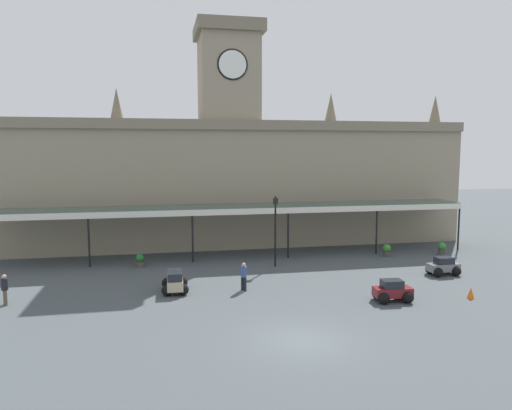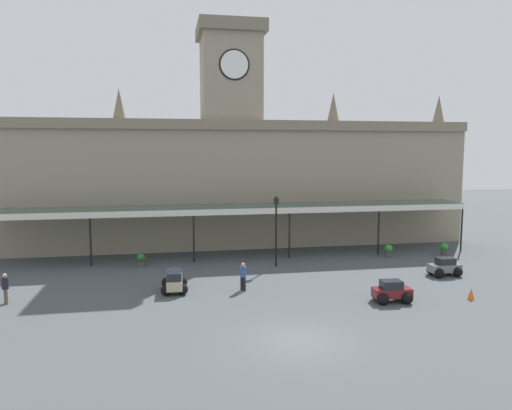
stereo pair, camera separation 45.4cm
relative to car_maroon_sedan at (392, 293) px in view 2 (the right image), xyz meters
The scene contains 13 objects.
ground_plane 7.72m from the car_maroon_sedan, 146.46° to the right, with size 140.00×140.00×0.00m, color #444C50.
station_building 19.64m from the car_maroon_sedan, 109.93° to the left, with size 40.83×5.75×18.62m.
entrance_canopy 14.56m from the car_maroon_sedan, 116.92° to the left, with size 36.33×3.26×3.96m.
car_maroon_sedan is the anchor object (origin of this frame).
car_grey_sedan 7.40m from the car_maroon_sedan, 36.99° to the left, with size 2.08×1.56×1.19m.
car_beige_estate 12.28m from the car_maroon_sedan, 160.47° to the left, with size 1.56×2.26×1.27m.
pedestrian_beside_cars 8.41m from the car_maroon_sedan, 155.06° to the left, with size 0.34×0.35×1.67m.
pedestrian_crossing_forecourt 20.79m from the car_maroon_sedan, behind, with size 0.34×0.37×1.67m.
victorian_lamppost 10.25m from the car_maroon_sedan, 116.47° to the left, with size 0.30×0.30×5.01m.
traffic_cone 4.53m from the car_maroon_sedan, ahead, with size 0.40×0.40×0.62m, color orange.
planter_forecourt_centre 11.34m from the car_maroon_sedan, 64.95° to the left, with size 0.60×0.60×0.96m.
planter_by_canopy 13.87m from the car_maroon_sedan, 47.10° to the left, with size 0.60×0.60×0.96m.
planter_near_kerb 17.37m from the car_maroon_sedan, 142.59° to the left, with size 0.60×0.60×0.96m.
Camera 2 is at (-5.45, -19.28, 8.21)m, focal length 33.68 mm.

